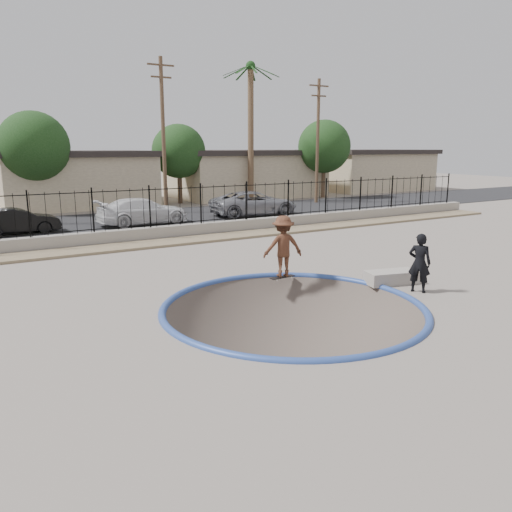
{
  "coord_description": "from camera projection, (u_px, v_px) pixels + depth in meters",
  "views": [
    {
      "loc": [
        -7.25,
        -11.32,
        4.16
      ],
      "look_at": [
        0.63,
        2.0,
        0.77
      ],
      "focal_mm": 35.0,
      "sensor_mm": 36.0,
      "label": 1
    }
  ],
  "objects": [
    {
      "name": "videographer",
      "position": [
        419.0,
        263.0,
        14.45
      ],
      "size": [
        0.7,
        0.76,
        1.74
      ],
      "primitive_type": "imported",
      "rotation": [
        0.0,
        0.0,
        2.15
      ],
      "color": "black",
      "rests_on": "ground"
    },
    {
      "name": "house_east_far",
      "position": [
        367.0,
        169.0,
        49.79
      ],
      "size": [
        11.6,
        8.6,
        3.9
      ],
      "color": "tan",
      "rests_on": "ground"
    },
    {
      "name": "street",
      "position": [
        112.0,
        222.0,
        28.3
      ],
      "size": [
        90.0,
        8.0,
        0.04
      ],
      "primitive_type": "cube",
      "color": "black",
      "rests_on": "ground"
    },
    {
      "name": "skateboard",
      "position": [
        283.0,
        277.0,
        16.03
      ],
      "size": [
        0.9,
        0.29,
        0.08
      ],
      "rotation": [
        0.0,
        0.0,
        0.08
      ],
      "color": "black",
      "rests_on": "ground"
    },
    {
      "name": "street_tree_right",
      "position": [
        324.0,
        147.0,
        41.06
      ],
      "size": [
        4.32,
        4.32,
        6.36
      ],
      "color": "#473323",
      "rests_on": "ground"
    },
    {
      "name": "street_tree_mid",
      "position": [
        179.0,
        151.0,
        36.85
      ],
      "size": [
        3.96,
        3.96,
        5.83
      ],
      "color": "#473323",
      "rests_on": "ground"
    },
    {
      "name": "coping_ring",
      "position": [
        293.0,
        308.0,
        13.17
      ],
      "size": [
        7.04,
        7.04,
        0.2
      ],
      "primitive_type": "torus",
      "color": "#2D4994",
      "rests_on": "ground"
    },
    {
      "name": "skater",
      "position": [
        283.0,
        249.0,
        15.84
      ],
      "size": [
        1.42,
        1.05,
        1.95
      ],
      "primitive_type": "imported",
      "rotation": [
        0.0,
        0.0,
        2.85
      ],
      "color": "brown",
      "rests_on": "ground"
    },
    {
      "name": "utility_pole_right",
      "position": [
        318.0,
        139.0,
        36.94
      ],
      "size": [
        1.7,
        0.24,
        9.0
      ],
      "color": "#473323",
      "rests_on": "ground"
    },
    {
      "name": "palm_right",
      "position": [
        251.0,
        103.0,
        36.91
      ],
      "size": [
        2.3,
        2.3,
        10.3
      ],
      "color": "brown",
      "rests_on": "ground"
    },
    {
      "name": "concrete_ledge",
      "position": [
        391.0,
        277.0,
        15.48
      ],
      "size": [
        1.72,
        1.07,
        0.4
      ],
      "primitive_type": "cube",
      "rotation": [
        0.0,
        0.0,
        -0.25
      ],
      "color": "gray",
      "rests_on": "ground"
    },
    {
      "name": "car_b",
      "position": [
        17.0,
        221.0,
        23.98
      ],
      "size": [
        3.87,
        1.49,
        1.26
      ],
      "primitive_type": "imported",
      "rotation": [
        0.0,
        0.0,
        1.61
      ],
      "color": "black",
      "rests_on": "street"
    },
    {
      "name": "car_c",
      "position": [
        143.0,
        211.0,
        27.05
      ],
      "size": [
        5.02,
        2.26,
        1.43
      ],
      "primitive_type": "imported",
      "rotation": [
        0.0,
        0.0,
        1.62
      ],
      "color": "white",
      "rests_on": "street"
    },
    {
      "name": "house_center",
      "position": [
        75.0,
        178.0,
        35.87
      ],
      "size": [
        10.6,
        8.6,
        3.9
      ],
      "color": "tan",
      "rests_on": "ground"
    },
    {
      "name": "rock_strip",
      "position": [
        160.0,
        243.0,
        21.73
      ],
      "size": [
        42.0,
        1.6,
        0.11
      ],
      "primitive_type": "cube",
      "color": "#8B7A5B",
      "rests_on": "ground"
    },
    {
      "name": "car_d",
      "position": [
        254.0,
        203.0,
        30.53
      ],
      "size": [
        5.52,
        2.84,
        1.49
      ],
      "primitive_type": "imported",
      "rotation": [
        0.0,
        0.0,
        1.5
      ],
      "color": "gray",
      "rests_on": "street"
    },
    {
      "name": "fence",
      "position": [
        150.0,
        208.0,
        22.35
      ],
      "size": [
        40.0,
        0.04,
        1.8
      ],
      "color": "black",
      "rests_on": "retaining_wall"
    },
    {
      "name": "ground",
      "position": [
        141.0,
        257.0,
        24.34
      ],
      "size": [
        120.0,
        120.0,
        2.2
      ],
      "primitive_type": "cube",
      "color": "slate",
      "rests_on": "ground"
    },
    {
      "name": "retaining_wall",
      "position": [
        151.0,
        234.0,
        22.61
      ],
      "size": [
        42.0,
        0.45,
        0.6
      ],
      "primitive_type": "cube",
      "color": "gray",
      "rests_on": "ground"
    },
    {
      "name": "utility_pole_mid",
      "position": [
        163.0,
        134.0,
        30.91
      ],
      "size": [
        1.7,
        0.24,
        9.5
      ],
      "color": "#473323",
      "rests_on": "ground"
    },
    {
      "name": "house_east",
      "position": [
        245.0,
        173.0,
        42.83
      ],
      "size": [
        12.6,
        8.6,
        3.9
      ],
      "color": "tan",
      "rests_on": "ground"
    },
    {
      "name": "bowl_pit",
      "position": [
        293.0,
        308.0,
        13.17
      ],
      "size": [
        6.84,
        6.84,
        1.8
      ],
      "primitive_type": null,
      "color": "#483E37",
      "rests_on": "ground"
    },
    {
      "name": "street_tree_left",
      "position": [
        34.0,
        146.0,
        30.96
      ],
      "size": [
        4.32,
        4.32,
        6.36
      ],
      "color": "#473323",
      "rests_on": "ground"
    }
  ]
}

